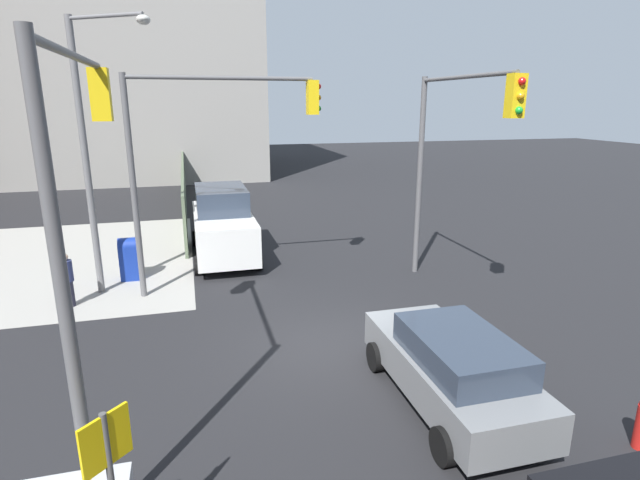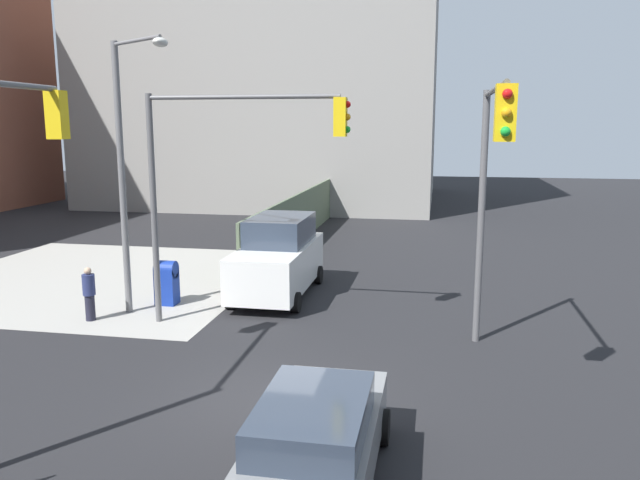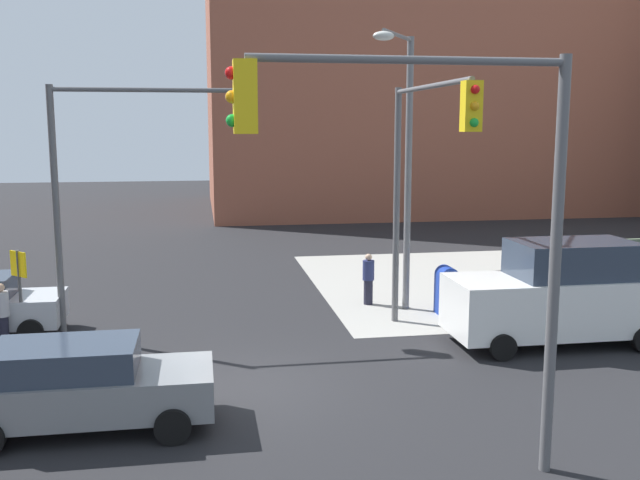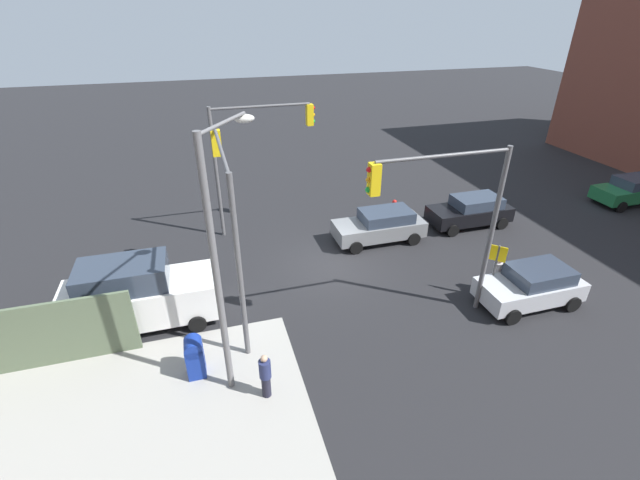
% 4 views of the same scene
% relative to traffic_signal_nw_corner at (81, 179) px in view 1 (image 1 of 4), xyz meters
% --- Properties ---
extents(ground_plane, '(120.00, 120.00, 0.00)m').
position_rel_traffic_signal_nw_corner_xyz_m(ground_plane, '(2.58, -4.50, -4.61)').
color(ground_plane, black).
extents(sidewalk_corner, '(12.00, 12.00, 0.01)m').
position_rel_traffic_signal_nw_corner_xyz_m(sidewalk_corner, '(11.58, 4.50, -4.60)').
color(sidewalk_corner, '#9E9B93').
rests_on(sidewalk_corner, ground).
extents(construction_fence, '(21.51, 0.12, 2.40)m').
position_rel_traffic_signal_nw_corner_xyz_m(construction_fence, '(21.34, -1.30, -3.41)').
color(construction_fence, '#56664C').
rests_on(construction_fence, ground).
extents(building_loft_east, '(20.00, 24.00, 21.84)m').
position_rel_traffic_signal_nw_corner_xyz_m(building_loft_east, '(38.58, 4.53, 6.32)').
color(building_loft_east, gray).
rests_on(building_loft_east, ground).
extents(traffic_signal_nw_corner, '(5.07, 0.36, 6.50)m').
position_rel_traffic_signal_nw_corner_xyz_m(traffic_signal_nw_corner, '(0.00, 0.00, 0.00)').
color(traffic_signal_nw_corner, '#59595B').
rests_on(traffic_signal_nw_corner, ground).
extents(traffic_signal_se_corner, '(5.06, 0.36, 6.50)m').
position_rel_traffic_signal_nw_corner_xyz_m(traffic_signal_se_corner, '(5.17, -9.00, -0.00)').
color(traffic_signal_se_corner, '#59595B').
rests_on(traffic_signal_se_corner, ground).
extents(traffic_signal_ne_corner, '(0.36, 5.69, 6.50)m').
position_rel_traffic_signal_nw_corner_xyz_m(traffic_signal_ne_corner, '(7.08, -2.18, 0.04)').
color(traffic_signal_ne_corner, '#59595B').
rests_on(traffic_signal_ne_corner, ground).
extents(street_lamp_corner, '(1.70, 2.29, 8.00)m').
position_rel_traffic_signal_nw_corner_xyz_m(street_lamp_corner, '(7.58, 0.99, 0.10)').
color(street_lamp_corner, slate).
rests_on(street_lamp_corner, ground).
extents(warning_sign_two_way, '(0.48, 0.48, 2.40)m').
position_rel_traffic_signal_nw_corner_xyz_m(warning_sign_two_way, '(-2.82, -0.44, -2.97)').
color(warning_sign_two_way, '#4C4C4C').
rests_on(warning_sign_two_way, ground).
extents(mailbox_blue, '(0.56, 0.64, 1.43)m').
position_rel_traffic_signal_nw_corner_xyz_m(mailbox_blue, '(8.78, 0.50, -3.84)').
color(mailbox_blue, navy).
rests_on(mailbox_blue, ground).
extents(coupe_gray, '(4.50, 2.02, 1.62)m').
position_rel_traffic_signal_nw_corner_xyz_m(coupe_gray, '(-0.45, -6.15, -3.76)').
color(coupe_gray, slate).
rests_on(coupe_gray, ground).
extents(van_white_delivery, '(5.40, 2.32, 2.62)m').
position_rel_traffic_signal_nw_corner_xyz_m(van_white_delivery, '(10.61, -2.70, -3.33)').
color(van_white_delivery, white).
rests_on(van_white_delivery, ground).
extents(pedestrian_waiting, '(0.36, 0.36, 1.60)m').
position_rel_traffic_signal_nw_corner_xyz_m(pedestrian_waiting, '(6.78, 2.00, -3.78)').
color(pedestrian_waiting, navy).
rests_on(pedestrian_waiting, ground).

